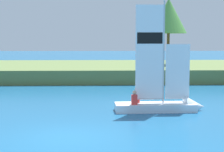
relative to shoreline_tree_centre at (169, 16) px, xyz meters
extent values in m
plane|color=#195684|center=(-7.72, -21.83, -5.76)|extent=(200.00, 200.00, 0.00)
cube|color=#5B703D|center=(-7.72, 0.43, -5.19)|extent=(80.00, 14.44, 1.15)
cylinder|color=brown|center=(0.00, 0.00, -3.13)|extent=(0.26, 0.26, 2.98)
cone|color=#47893D|center=(0.00, 0.00, 0.02)|extent=(3.45, 3.45, 3.30)
cube|color=silver|center=(-3.81, -17.10, -5.57)|extent=(4.00, 1.37, 0.39)
cone|color=silver|center=(-1.83, -17.03, -5.57)|extent=(1.03, 1.15, 1.12)
cylinder|color=#B7B7BC|center=(-3.41, -17.09, -2.86)|extent=(0.08, 0.08, 5.03)
cube|color=white|center=(-4.11, -17.11, -2.84)|extent=(1.39, 0.07, 4.57)
cube|color=black|center=(-4.11, -17.11, -2.15)|extent=(1.25, 0.08, 0.55)
cube|color=white|center=(-2.71, -17.06, -3.81)|extent=(1.20, 0.07, 2.72)
cylinder|color=#B7B7BC|center=(-4.11, -17.11, -5.15)|extent=(1.39, 0.10, 0.06)
cube|color=red|center=(-4.88, -17.41, -5.13)|extent=(0.29, 0.21, 0.48)
sphere|color=tan|center=(-4.88, -17.41, -4.79)|extent=(0.20, 0.20, 0.20)
cube|color=red|center=(-4.71, -16.85, -5.08)|extent=(0.29, 0.21, 0.59)
sphere|color=tan|center=(-4.71, -16.85, -4.68)|extent=(0.20, 0.20, 0.20)
camera|label=1|loc=(-6.55, -34.95, -2.22)|focal=58.80mm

